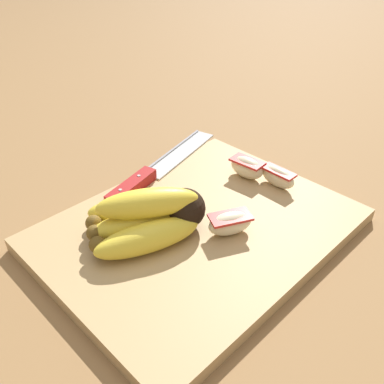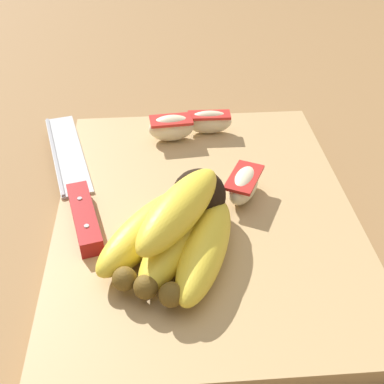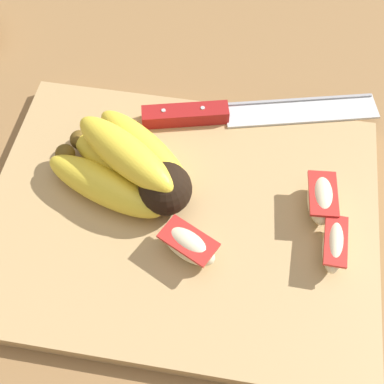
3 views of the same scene
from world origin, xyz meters
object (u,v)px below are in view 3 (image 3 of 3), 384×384
(chefs_knife, at_px, (225,113))
(apple_wedge_middle, at_px, (321,199))
(apple_wedge_near, at_px, (189,245))
(banana_bunch, at_px, (129,168))
(apple_wedge_far, at_px, (334,245))

(chefs_knife, relative_size, apple_wedge_middle, 4.68)
(apple_wedge_near, bearing_deg, apple_wedge_middle, -149.74)
(banana_bunch, bearing_deg, apple_wedge_near, 135.93)
(chefs_knife, bearing_deg, apple_wedge_far, 128.89)
(apple_wedge_middle, bearing_deg, banana_bunch, 0.17)
(chefs_knife, bearing_deg, apple_wedge_middle, 136.37)
(apple_wedge_middle, bearing_deg, apple_wedge_near, 30.26)
(chefs_knife, distance_m, apple_wedge_near, 0.18)
(banana_bunch, xyz_separation_m, apple_wedge_far, (-0.21, 0.05, -0.01))
(chefs_knife, distance_m, apple_wedge_far, 0.20)
(apple_wedge_middle, bearing_deg, apple_wedge_far, 105.76)
(banana_bunch, relative_size, apple_wedge_near, 2.54)
(apple_wedge_near, xyz_separation_m, apple_wedge_middle, (-0.12, -0.07, 0.00))
(apple_wedge_near, distance_m, apple_wedge_middle, 0.14)
(apple_wedge_near, distance_m, apple_wedge_far, 0.14)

